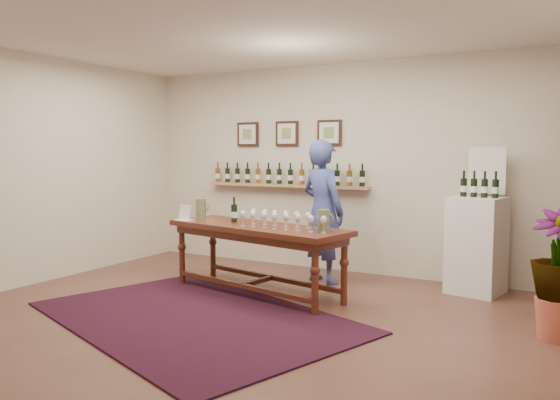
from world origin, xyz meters
The scene contains 14 objects.
ground centered at (0.00, 0.00, 0.00)m, with size 6.00×6.00×0.00m, color #4E3022.
room_shell centered at (2.11, 1.86, 1.12)m, with size 6.00×6.00×6.00m.
rug centered at (-0.41, -0.20, 0.01)m, with size 3.17×2.12×0.02m, color #420B0E.
tasting_table centered at (-0.34, 0.88, 0.68)m, with size 2.34×1.16×0.79m.
table_glasses centered at (0.00, 0.82, 0.89)m, with size 1.32×0.30×0.18m, color silver, non-canonical shape.
table_bottles centered at (-0.70, 1.01, 0.96)m, with size 0.31×0.18×0.34m, color black, non-canonical shape.
pitcher_left centered at (-1.34, 1.16, 0.91)m, with size 0.15×0.15×0.24m, color #606941, non-canonical shape.
pitcher_right centered at (0.53, 0.77, 0.91)m, with size 0.15×0.15×0.23m, color #606941, non-canonical shape.
menu_card centered at (-1.35, 0.85, 0.89)m, with size 0.21×0.15×0.19m, color silver.
display_pedestal centered at (1.85, 2.13, 0.55)m, with size 0.55×0.55×1.11m, color white.
pedestal_bottles centered at (1.86, 2.08, 1.26)m, with size 0.30×0.08×0.30m, color black, non-canonical shape.
info_sign centered at (1.91, 2.30, 1.41)m, with size 0.43×0.02×0.59m, color silver.
potted_plant centered at (2.71, 0.80, 0.57)m, with size 0.55×0.55×0.98m.
person centered at (0.08, 1.77, 0.88)m, with size 0.64×0.42×1.77m, color navy.
Camera 1 is at (2.82, -4.38, 1.62)m, focal length 35.00 mm.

